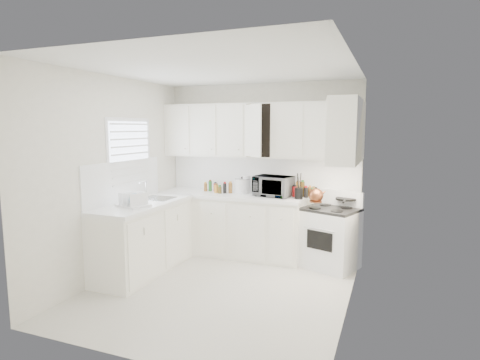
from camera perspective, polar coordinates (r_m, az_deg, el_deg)
The scene contains 37 objects.
floor at distance 4.98m, azimuth -3.02°, elevation -15.44°, with size 3.20×3.20×0.00m, color silver.
ceiling at distance 4.63m, azimuth -3.25°, elevation 15.71°, with size 3.20×3.20×0.00m, color white.
wall_back at distance 6.11m, azimuth 3.05°, elevation 1.50°, with size 3.00×3.00×0.00m, color white.
wall_front at distance 3.26m, azimuth -14.80°, elevation -4.08°, with size 3.00×3.00×0.00m, color white.
wall_left at distance 5.41m, azimuth -17.76°, elevation 0.37°, with size 3.20×3.20×0.00m, color white.
wall_right at distance 4.24m, azimuth 15.69°, elevation -1.44°, with size 3.20×3.20×0.00m, color white.
window_blinds at distance 5.65m, azimuth -15.48°, elevation 3.29°, with size 0.06×0.96×1.06m, color white, non-canonical shape.
lower_cabinets_back at distance 6.11m, azimuth -1.39°, elevation -6.59°, with size 2.22×0.60×0.90m, color white, non-canonical shape.
lower_cabinets_left at distance 5.56m, azimuth -13.67°, elevation -8.25°, with size 0.60×1.60×0.90m, color white, non-canonical shape.
countertop_back at distance 6.01m, azimuth -1.44°, elevation -2.21°, with size 2.24×0.64×0.05m, color white.
countertop_left at distance 5.44m, azimuth -13.74°, elevation -3.44°, with size 0.64×1.62×0.05m, color white.
backsplash_back at distance 6.11m, azimuth 3.01°, elevation 0.79°, with size 2.98×0.02×0.55m, color white.
backsplash_left at distance 5.57m, azimuth -16.37°, elevation -0.16°, with size 0.02×1.60×0.55m, color white.
upper_cabinets_back at distance 5.93m, azimuth 2.56°, elevation 3.26°, with size 3.00×0.33×0.80m, color white, non-canonical shape.
upper_cabinets_right at distance 5.04m, azimuth 14.81°, elevation 2.27°, with size 0.33×0.90×0.80m, color white, non-canonical shape.
sink at distance 5.70m, azimuth -11.78°, elevation -1.41°, with size 0.42×0.38×0.30m, color gray, non-canonical shape.
stove at distance 5.66m, azimuth 12.85°, elevation -7.01°, with size 0.70×0.58×1.08m, color white, non-canonical shape.
tea_kettle at distance 5.43m, azimuth 10.88°, elevation -2.03°, with size 0.24×0.21×0.23m, color brown, non-canonical shape.
frying_pan at distance 5.70m, azimuth 15.00°, elevation -2.56°, with size 0.28×0.48×0.04m, color black, non-canonical shape.
microwave at distance 5.78m, azimuth 4.82°, elevation -0.56°, with size 0.53×0.29×0.36m, color gray.
rice_cooker at distance 6.05m, azimuth 0.32°, elevation -0.69°, with size 0.25×0.25×0.25m, color white, non-canonical shape.
paper_towel at distance 6.05m, azimuth 0.89°, elevation -0.61°, with size 0.12×0.12×0.27m, color white.
utensil_crock at distance 5.59m, azimuth 8.47°, elevation -0.81°, with size 0.13×0.13×0.38m, color black, non-canonical shape.
dish_rack at distance 5.19m, azimuth -15.16°, elevation -2.56°, with size 0.39×0.29×0.21m, color white, non-canonical shape.
spice_left_0 at distance 6.30m, azimuth -4.86°, elevation -0.95°, with size 0.06×0.06×0.13m, color brown.
spice_left_1 at distance 6.18m, azimuth -4.60°, elevation -1.11°, with size 0.06×0.06×0.13m, color #246C29.
spice_left_2 at distance 6.23m, azimuth -3.62°, elevation -1.03°, with size 0.06×0.06×0.13m, color red.
spice_left_3 at distance 6.12m, azimuth -3.33°, elevation -1.18°, with size 0.06×0.06×0.13m, color gold.
spice_left_4 at distance 6.17m, azimuth -2.35°, elevation -1.10°, with size 0.06×0.06×0.13m, color brown.
spice_left_5 at distance 6.06m, azimuth -2.04°, elevation -1.26°, with size 0.06×0.06×0.13m, color black.
spice_left_6 at distance 6.11m, azimuth -1.06°, elevation -1.18°, with size 0.06×0.06×0.13m, color brown.
sauce_right_0 at distance 5.85m, azimuth 8.01°, elevation -1.35°, with size 0.06×0.06×0.19m, color red.
sauce_right_1 at distance 5.78m, azimuth 8.40°, elevation -1.46°, with size 0.06×0.06×0.19m, color gold.
sauce_right_2 at distance 5.83m, azimuth 9.06°, elevation -1.41°, with size 0.06×0.06×0.19m, color brown.
sauce_right_3 at distance 5.76m, azimuth 9.47°, elevation -1.52°, with size 0.06×0.06×0.19m, color black.
sauce_right_4 at distance 5.81m, azimuth 10.12°, elevation -1.46°, with size 0.06×0.06×0.19m, color brown.
sauce_right_5 at distance 5.74m, azimuth 10.54°, elevation -1.58°, with size 0.06×0.06×0.19m, color #246C29.
Camera 1 is at (1.89, -4.18, 1.94)m, focal length 29.65 mm.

